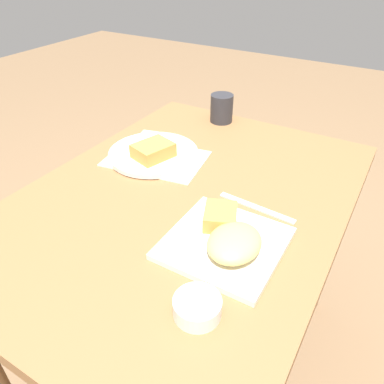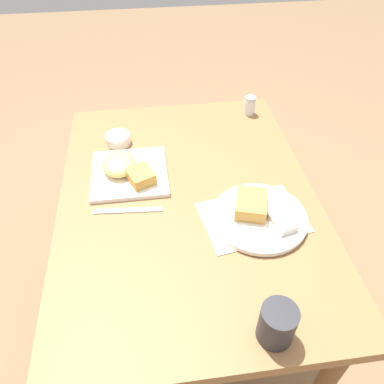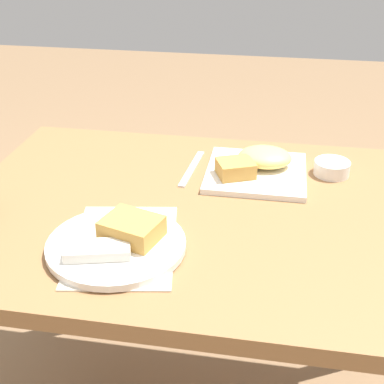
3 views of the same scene
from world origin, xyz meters
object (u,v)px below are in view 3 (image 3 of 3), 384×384
object	(u,v)px
plate_oval_far	(119,241)
sauce_ramekin	(332,167)
plate_square_near	(257,166)
butter_knife	(192,168)

from	to	relation	value
plate_oval_far	sauce_ramekin	bearing A→B (deg)	-136.61
plate_square_near	plate_oval_far	xyz separation A→B (m)	(0.23, 0.36, -0.00)
plate_square_near	butter_knife	size ratio (longest dim) A/B	1.19
plate_oval_far	sauce_ramekin	distance (m)	0.56
plate_oval_far	sauce_ramekin	xyz separation A→B (m)	(-0.41, -0.39, -0.00)
plate_square_near	sauce_ramekin	distance (m)	0.18
butter_knife	plate_square_near	bearing A→B (deg)	94.24
plate_square_near	sauce_ramekin	world-z (taller)	plate_square_near
plate_square_near	plate_oval_far	size ratio (longest dim) A/B	0.89
plate_square_near	plate_oval_far	distance (m)	0.43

